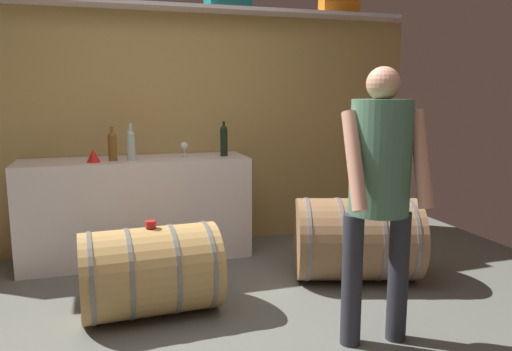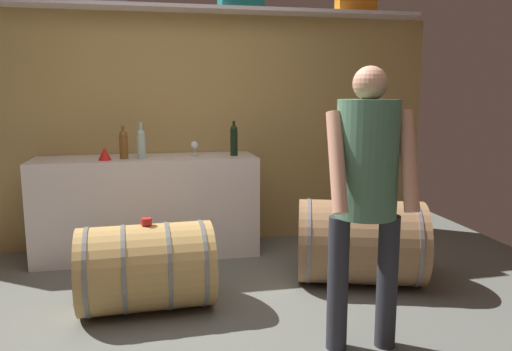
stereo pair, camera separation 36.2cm
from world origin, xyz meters
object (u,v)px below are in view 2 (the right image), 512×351
wine_bottle_dark (234,140)px  red_funnel (105,154)px  wine_barrel_far (360,242)px  wine_barrel_near (146,267)px  wine_bottle_clear (141,143)px  wine_glass (194,146)px  toolcase_orange (356,1)px  winemaker_pouring (367,181)px  tasting_cup (147,221)px  work_cabinet (148,206)px  wine_bottle_amber (124,144)px

wine_bottle_dark → red_funnel: 1.13m
wine_bottle_dark → wine_barrel_far: size_ratio=0.29×
wine_barrel_near → wine_bottle_clear: bearing=89.1°
wine_glass → toolcase_orange: bearing=8.2°
wine_bottle_clear → winemaker_pouring: 2.24m
wine_barrel_near → tasting_cup: (0.01, 0.00, 0.32)m
work_cabinet → wine_bottle_amber: (-0.18, -0.07, 0.58)m
toolcase_orange → winemaker_pouring: (-0.81, -2.17, -1.35)m
wine_glass → tasting_cup: wine_glass is taller
toolcase_orange → winemaker_pouring: bearing=-106.2°
work_cabinet → wine_bottle_dark: wine_bottle_dark is taller
wine_bottle_amber → wine_glass: 0.61m
wine_barrel_near → winemaker_pouring: bearing=-35.1°
wine_barrel_near → work_cabinet: bearing=87.3°
red_funnel → wine_barrel_near: bearing=-72.7°
tasting_cup → winemaker_pouring: bearing=-33.1°
wine_bottle_clear → red_funnel: size_ratio=2.87×
wine_bottle_clear → red_funnel: (-0.30, -0.02, -0.08)m
toolcase_orange → tasting_cup: size_ratio=5.23×
wine_bottle_amber → wine_bottle_dark: bearing=1.6°
wine_bottle_clear → wine_bottle_amber: wine_bottle_clear is taller
wine_bottle_amber → wine_bottle_dark: (0.97, 0.03, 0.02)m
red_funnel → wine_barrel_far: red_funnel is taller
red_funnel → wine_bottle_clear: bearing=3.4°
wine_bottle_dark → wine_barrel_far: 1.47m
tasting_cup → wine_bottle_amber: bearing=99.7°
toolcase_orange → wine_bottle_clear: toolcase_orange is taller
wine_bottle_clear → wine_bottle_dark: 0.82m
work_cabinet → wine_glass: wine_glass is taller
wine_bottle_amber → wine_glass: wine_bottle_amber is taller
toolcase_orange → wine_barrel_near: 3.18m
wine_bottle_dark → red_funnel: bearing=-176.0°
toolcase_orange → wine_barrel_far: toolcase_orange is taller
toolcase_orange → tasting_cup: bearing=-141.1°
red_funnel → winemaker_pouring: winemaker_pouring is taller
work_cabinet → red_funnel: bearing=-159.7°
wine_barrel_far → wine_bottle_dark: bearing=146.9°
wine_bottle_amber → work_cabinet: bearing=22.1°
wine_bottle_clear → tasting_cup: (0.04, -1.08, -0.42)m
wine_bottle_dark → wine_barrel_far: (0.82, -0.99, -0.71)m
wine_bottle_amber → red_funnel: bearing=-161.9°
winemaker_pouring → tasting_cup: bearing=-26.6°
tasting_cup → winemaker_pouring: winemaker_pouring is taller
wine_bottle_clear → wine_bottle_amber: 0.15m
work_cabinet → wine_bottle_dark: (0.78, -0.05, 0.59)m
wine_bottle_dark → winemaker_pouring: (0.42, -1.92, -0.05)m
wine_bottle_dark → tasting_cup: 1.44m
wine_glass → wine_barrel_near: (-0.43, -1.16, -0.69)m
winemaker_pouring → wine_bottle_amber: bearing=-47.3°
wine_barrel_far → wine_barrel_near: bearing=-157.1°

